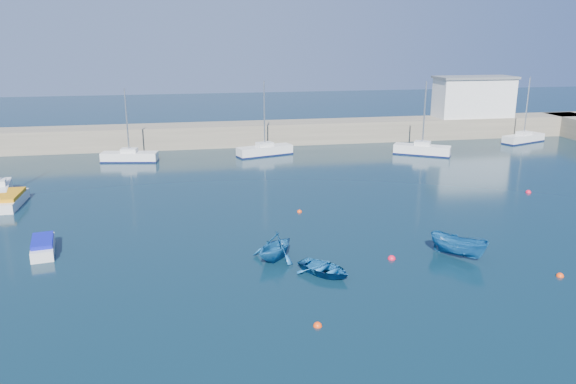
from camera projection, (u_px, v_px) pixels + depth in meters
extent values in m
plane|color=#0A222E|center=(366.00, 325.00, 26.36)|extent=(220.00, 220.00, 0.00)
cube|color=#776E5B|center=(248.00, 134.00, 69.50)|extent=(96.00, 4.50, 2.60)
cube|color=silver|center=(474.00, 98.00, 73.91)|extent=(10.00, 4.00, 5.00)
cube|color=silver|center=(0.00, 191.00, 46.90)|extent=(2.47, 5.57, 1.05)
cube|color=silver|center=(130.00, 157.00, 60.10)|extent=(6.08, 2.67, 1.02)
cylinder|color=#B7BABC|center=(127.00, 121.00, 59.04)|extent=(0.15, 0.15, 6.77)
cube|color=silver|center=(265.00, 151.00, 63.19)|extent=(6.55, 3.58, 1.05)
cylinder|color=#B7BABC|center=(264.00, 114.00, 62.07)|extent=(0.15, 0.15, 7.25)
cube|color=silver|center=(422.00, 150.00, 63.49)|extent=(6.19, 4.78, 1.10)
cylinder|color=#B7BABC|center=(424.00, 114.00, 62.38)|extent=(0.16, 0.16, 7.15)
cube|color=silver|center=(523.00, 139.00, 70.79)|extent=(6.44, 3.91, 0.99)
cylinder|color=#B7BABC|center=(527.00, 106.00, 69.68)|extent=(0.14, 0.14, 7.17)
cube|color=silver|center=(43.00, 247.00, 35.01)|extent=(1.90, 3.87, 0.66)
cube|color=#0D1398|center=(42.00, 241.00, 34.88)|extent=(1.68, 2.94, 0.25)
cube|color=silver|center=(10.00, 201.00, 44.60)|extent=(1.78, 5.02, 0.75)
cube|color=orange|center=(9.00, 195.00, 44.46)|extent=(1.69, 3.77, 0.28)
imported|color=#14548E|center=(324.00, 269.00, 31.79)|extent=(3.87, 4.02, 0.68)
imported|color=#14548E|center=(275.00, 246.00, 33.75)|extent=(4.25, 4.26, 1.70)
imported|color=#14548E|center=(459.00, 246.00, 34.18)|extent=(3.39, 3.74, 1.42)
sphere|color=#FF400D|center=(318.00, 326.00, 26.22)|extent=(0.42, 0.42, 0.42)
sphere|color=red|center=(392.00, 259.00, 34.06)|extent=(0.48, 0.48, 0.48)
sphere|color=#FF400D|center=(560.00, 276.00, 31.62)|extent=(0.43, 0.43, 0.43)
sphere|color=#FF400D|center=(299.00, 212.00, 43.08)|extent=(0.38, 0.38, 0.38)
sphere|color=red|center=(528.00, 193.00, 48.36)|extent=(0.48, 0.48, 0.48)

